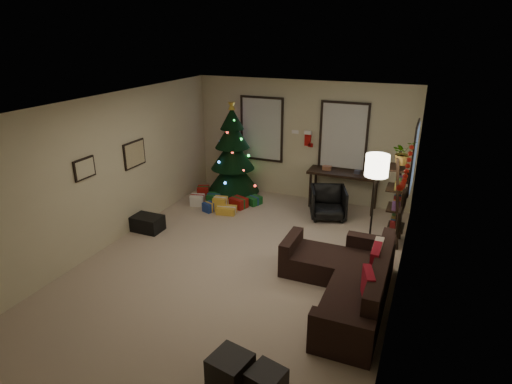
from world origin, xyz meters
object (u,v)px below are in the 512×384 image
sofa (348,281)px  bookshelf (397,202)px  desk (344,176)px  desk_chair (328,203)px  christmas_tree (233,157)px

sofa → bookshelf: 2.15m
sofa → bookshelf: bearing=78.1°
desk → desk_chair: desk is taller
sofa → bookshelf: bookshelf is taller
christmas_tree → bookshelf: 3.93m
sofa → desk_chair: 2.87m
sofa → desk_chair: bearing=109.7°
bookshelf → christmas_tree: bearing=164.0°
christmas_tree → desk: christmas_tree is taller
desk_chair → bookshelf: bearing=-45.2°
sofa → desk: (-0.80, 3.35, 0.47)m
desk → bookshelf: bookshelf is taller
christmas_tree → desk_chair: christmas_tree is taller
desk_chair → bookshelf: size_ratio=0.39×
desk_chair → bookshelf: bookshelf is taller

